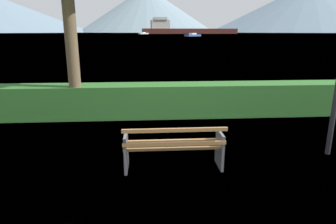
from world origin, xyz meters
TOP-DOWN VIEW (x-y plane):
  - ground_plane at (0.00, 0.00)m, footprint 1400.00×1400.00m
  - water_surface at (0.00, 306.08)m, footprint 620.00×620.00m
  - park_bench at (0.00, -0.06)m, footprint 1.80×0.58m
  - hedge_row at (0.00, 3.49)m, footprint 11.32×0.89m
  - cargo_ship_large at (32.67, 273.89)m, footprint 88.57×24.03m
  - fishing_boat_near at (-3.02, 246.84)m, footprint 8.49×7.17m
  - sailboat_mid at (21.22, 137.26)m, footprint 8.36×7.31m
  - distant_hills at (32.63, 553.56)m, footprint 954.22×382.96m

SIDE VIEW (x-z plane):
  - ground_plane at x=0.00m, z-range 0.00..0.00m
  - water_surface at x=0.00m, z-range 0.00..0.00m
  - park_bench at x=0.00m, z-range 0.00..0.86m
  - hedge_row at x=0.00m, z-range 0.00..0.95m
  - sailboat_mid at x=21.22m, z-range -0.20..1.34m
  - fishing_boat_near at x=-3.02m, z-range -0.20..1.38m
  - cargo_ship_large at x=32.67m, z-range -3.13..11.09m
  - distant_hills at x=32.63m, z-range -4.17..84.50m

